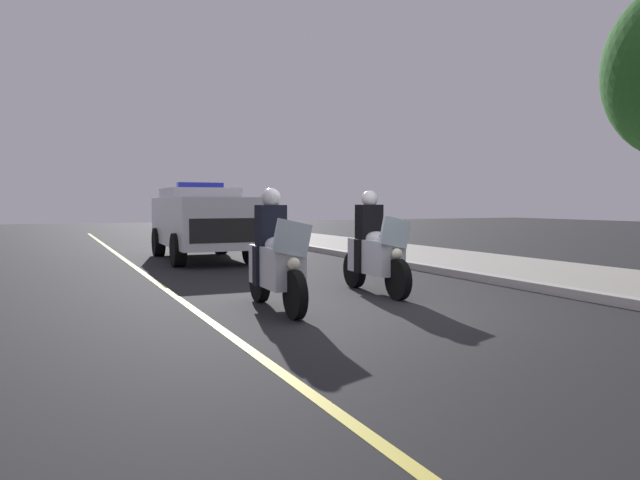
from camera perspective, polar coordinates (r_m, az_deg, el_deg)
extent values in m
plane|color=black|center=(8.46, 4.49, -6.70)|extent=(80.00, 80.00, 0.00)
cube|color=#B7B5AD|center=(10.60, 21.40, -4.44)|extent=(48.00, 0.24, 0.15)
cube|color=#A8A399|center=(12.04, 27.69, -3.79)|extent=(48.00, 3.60, 0.10)
cube|color=#E0D14C|center=(7.64, -10.30, -7.83)|extent=(48.00, 0.12, 0.01)
cylinder|color=black|center=(7.71, -2.42, -5.29)|extent=(0.64, 0.13, 0.64)
cylinder|color=black|center=(9.11, -5.82, -3.93)|extent=(0.64, 0.15, 0.64)
cube|color=silver|center=(8.35, -4.23, -2.54)|extent=(1.21, 0.47, 0.56)
ellipsoid|color=silver|center=(8.28, -4.12, -0.50)|extent=(0.57, 0.33, 0.24)
cube|color=silver|center=(7.72, -2.70, 0.18)|extent=(0.07, 0.56, 0.53)
sphere|color=#F9F4CC|center=(7.69, -2.53, -2.30)|extent=(0.17, 0.17, 0.17)
sphere|color=red|center=(7.80, -4.14, -0.31)|extent=(0.09, 0.09, 0.09)
sphere|color=#1933F2|center=(7.91, -1.95, -0.25)|extent=(0.09, 0.09, 0.09)
cube|color=black|center=(8.53, -4.76, 1.36)|extent=(0.29, 0.41, 0.60)
cube|color=black|center=(8.58, -3.34, -2.37)|extent=(0.18, 0.14, 0.56)
cube|color=black|center=(8.45, -5.89, -2.47)|extent=(0.18, 0.14, 0.56)
sphere|color=white|center=(8.50, -4.73, 4.05)|extent=(0.28, 0.28, 0.28)
cylinder|color=black|center=(9.30, 7.51, -3.79)|extent=(0.64, 0.13, 0.64)
cylinder|color=black|center=(10.60, 3.33, -2.86)|extent=(0.64, 0.15, 0.64)
cube|color=silver|center=(9.90, 5.35, -1.58)|extent=(1.21, 0.47, 0.56)
ellipsoid|color=silver|center=(9.83, 5.50, 0.13)|extent=(0.57, 0.33, 0.24)
cube|color=silver|center=(9.32, 7.23, 0.73)|extent=(0.07, 0.56, 0.53)
sphere|color=#F9F4CC|center=(9.29, 7.40, -1.32)|extent=(0.17, 0.17, 0.17)
sphere|color=red|center=(9.36, 5.98, 0.33)|extent=(0.09, 0.09, 0.09)
sphere|color=#1933F2|center=(9.52, 7.66, 0.37)|extent=(0.09, 0.09, 0.09)
cube|color=black|center=(10.06, 4.73, 1.70)|extent=(0.29, 0.41, 0.60)
cube|color=black|center=(10.14, 5.87, -1.46)|extent=(0.18, 0.14, 0.56)
cube|color=black|center=(9.95, 3.87, -1.55)|extent=(0.18, 0.14, 0.56)
sphere|color=white|center=(10.04, 4.80, 3.98)|extent=(0.28, 0.28, 0.28)
cube|color=silver|center=(16.04, -11.31, 1.77)|extent=(4.94, 2.01, 1.24)
cube|color=silver|center=(16.33, -11.57, 4.25)|extent=(2.44, 1.80, 0.36)
cube|color=#2633D8|center=(16.14, -11.43, 5.18)|extent=(0.31, 1.21, 0.14)
cube|color=black|center=(13.71, -9.18, 0.91)|extent=(0.16, 1.62, 0.56)
cylinder|color=black|center=(14.80, -6.60, -0.74)|extent=(0.81, 0.30, 0.80)
cylinder|color=black|center=(14.38, -13.48, -0.94)|extent=(0.81, 0.30, 0.80)
cylinder|color=black|center=(17.78, -9.51, -0.04)|extent=(0.81, 0.30, 0.80)
cylinder|color=black|center=(17.44, -15.26, -0.19)|extent=(0.81, 0.30, 0.80)
cylinder|color=black|center=(21.07, -6.71, 0.35)|extent=(0.66, 0.05, 0.66)
cylinder|color=black|center=(22.12, -7.53, 0.49)|extent=(0.66, 0.05, 0.66)
cube|color=black|center=(21.58, -7.14, 1.14)|extent=(1.00, 0.08, 0.36)
cube|color=black|center=(21.61, -7.19, 2.73)|extent=(0.25, 0.33, 0.56)
sphere|color=tan|center=(21.58, -7.17, 3.74)|extent=(0.22, 0.22, 0.22)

